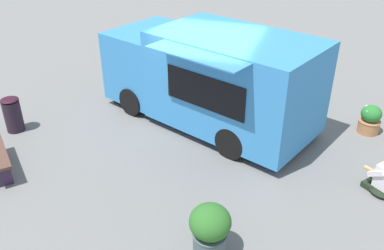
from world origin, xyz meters
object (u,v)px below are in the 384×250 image
planter_flowering_near (370,119)px  food_truck (210,79)px  person_customer (384,179)px  trash_bin (13,114)px  planter_flowering_far (210,228)px

planter_flowering_near → food_truck: bearing=-170.0°
person_customer → planter_flowering_near: (-0.16, 2.43, 0.02)m
food_truck → planter_flowering_near: size_ratio=8.22×
food_truck → planter_flowering_near: bearing=10.0°
planter_flowering_near → trash_bin: trash_bin is taller
food_truck → planter_flowering_near: food_truck is taller
planter_flowering_far → trash_bin: (-5.65, 2.29, -0.06)m
person_customer → planter_flowering_far: (-2.75, -2.51, 0.17)m
planter_flowering_far → food_truck: bearing=106.3°
planter_flowering_far → trash_bin: size_ratio=1.06×
person_customer → planter_flowering_near: person_customer is taller
trash_bin → planter_flowering_near: bearing=17.8°
food_truck → trash_bin: size_ratio=6.68×
person_customer → trash_bin: 8.41m
food_truck → planter_flowering_near: (3.84, 0.68, -0.80)m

